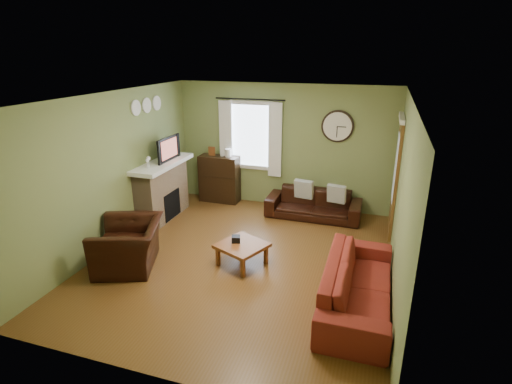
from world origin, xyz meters
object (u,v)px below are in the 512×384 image
(armchair, at_px, (129,245))
(coffee_table, at_px, (242,254))
(bookshelf, at_px, (220,179))
(sofa_red, at_px, (358,284))
(sofa_brown, at_px, (313,204))

(armchair, distance_m, coffee_table, 1.78)
(bookshelf, xyz_separation_m, sofa_red, (3.24, -3.07, -0.20))
(armchair, bearing_deg, bookshelf, 154.61)
(sofa_red, distance_m, coffee_table, 1.90)
(bookshelf, bearing_deg, sofa_brown, -7.23)
(coffee_table, bearing_deg, sofa_brown, 71.95)
(sofa_red, distance_m, armchair, 3.49)
(sofa_brown, distance_m, sofa_red, 3.00)
(bookshelf, xyz_separation_m, sofa_brown, (2.16, -0.27, -0.24))
(sofa_red, bearing_deg, sofa_brown, 21.12)
(coffee_table, bearing_deg, armchair, -161.48)
(sofa_red, height_order, armchair, armchair)
(bookshelf, distance_m, sofa_red, 4.47)
(sofa_red, xyz_separation_m, coffee_table, (-1.82, 0.54, -0.14))
(armchair, bearing_deg, coffee_table, 87.69)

